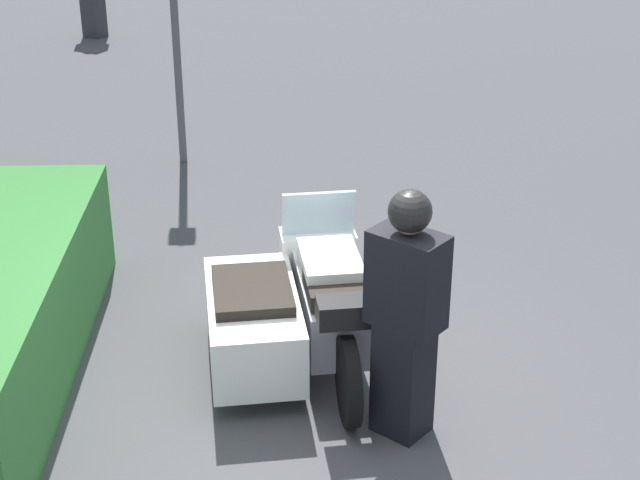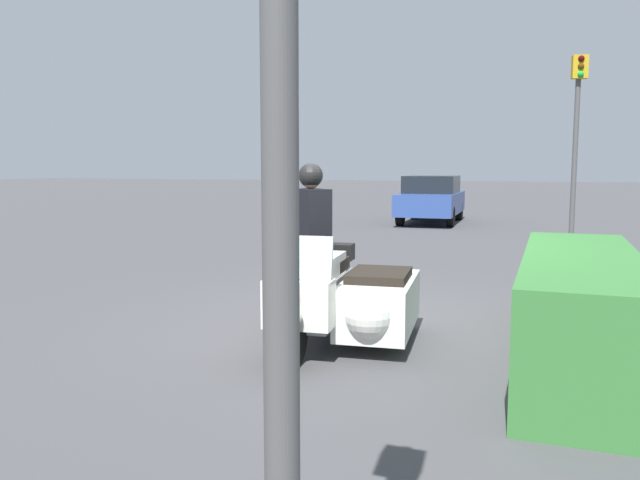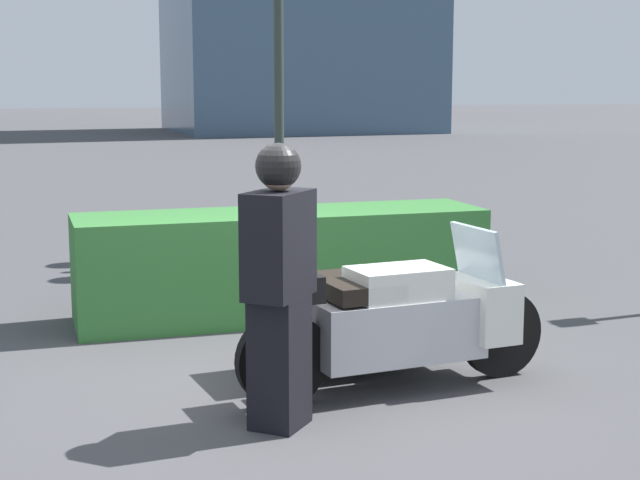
{
  "view_description": "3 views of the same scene",
  "coord_description": "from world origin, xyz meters",
  "views": [
    {
      "loc": [
        -5.9,
        0.12,
        4.17
      ],
      "look_at": [
        0.73,
        -0.1,
        1.04
      ],
      "focal_mm": 55.0,
      "sensor_mm": 36.0,
      "label": 1
    },
    {
      "loc": [
        6.61,
        2.01,
        1.77
      ],
      "look_at": [
        1.4,
        0.08,
        1.12
      ],
      "focal_mm": 35.0,
      "sensor_mm": 36.0,
      "label": 2
    },
    {
      "loc": [
        -1.76,
        -6.5,
        2.2
      ],
      "look_at": [
        0.31,
        0.18,
        1.07
      ],
      "focal_mm": 55.0,
      "sensor_mm": 36.0,
      "label": 3
    }
  ],
  "objects": [
    {
      "name": "traffic_light_far",
      "position": [
        -5.41,
        2.38,
        2.42
      ],
      "size": [
        0.22,
        0.28,
        3.72
      ],
      "rotation": [
        0.0,
        0.0,
        0.22
      ],
      "color": "#4C4C4C",
      "rests_on": "ground"
    },
    {
      "name": "ground_plane",
      "position": [
        0.0,
        0.0,
        0.0
      ],
      "size": [
        160.0,
        160.0,
        0.0
      ],
      "primitive_type": "plane",
      "color": "#424244"
    },
    {
      "name": "police_motorcycle",
      "position": [
        0.78,
        0.15,
        0.47
      ],
      "size": [
        2.41,
        1.31,
        1.16
      ],
      "rotation": [
        0.0,
        0.0,
        0.11
      ],
      "color": "black",
      "rests_on": "ground"
    },
    {
      "name": "officer_rider",
      "position": [
        -0.21,
        -0.64,
        0.96
      ],
      "size": [
        0.55,
        0.57,
        1.83
      ],
      "rotation": [
        0.0,
        0.0,
        2.42
      ],
      "color": "black",
      "rests_on": "ground"
    },
    {
      "name": "traffic_light_near",
      "position": [
        5.22,
        1.41,
        2.13
      ],
      "size": [
        0.23,
        0.26,
        3.21
      ],
      "rotation": [
        0.0,
        0.0,
        3.11
      ],
      "color": "#4C4C4C",
      "rests_on": "ground"
    },
    {
      "name": "parked_car_background",
      "position": [
        -13.56,
        -1.63,
        0.79
      ],
      "size": [
        4.36,
        1.91,
        1.52
      ],
      "rotation": [
        0.0,
        0.0,
        3.18
      ],
      "color": "#2D478C",
      "rests_on": "ground"
    },
    {
      "name": "hedge_bush_curbside",
      "position": [
        0.59,
        2.29,
        0.5
      ],
      "size": [
        3.84,
        0.99,
        1.0
      ],
      "primitive_type": "cube",
      "color": "#337033",
      "rests_on": "ground"
    }
  ]
}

